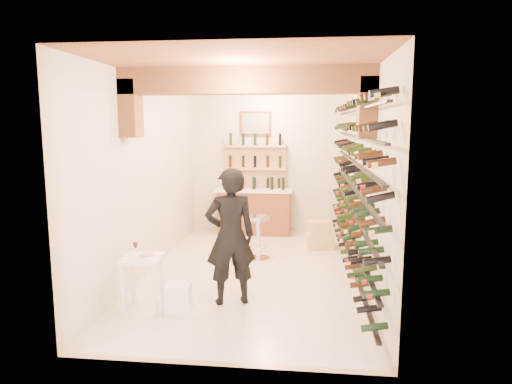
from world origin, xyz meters
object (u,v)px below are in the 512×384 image
back_counter (254,210)px  chrome_barstool (258,234)px  person (230,236)px  tasting_table (143,266)px  wine_rack (350,181)px  white_stool (179,298)px  crate_lower (320,241)px

back_counter → chrome_barstool: back_counter is taller
person → chrome_barstool: (0.17, 2.04, -0.47)m
tasting_table → person: person is taller
wine_rack → chrome_barstool: (-1.53, 0.69, -1.08)m
wine_rack → person: size_ratio=3.04×
wine_rack → white_stool: (-2.32, -1.75, -1.36)m
tasting_table → crate_lower: (2.41, 3.26, -0.44)m
tasting_table → chrome_barstool: tasting_table is taller
tasting_table → white_stool: bearing=-9.0°
crate_lower → white_stool: bearing=-120.2°
crate_lower → wine_rack: bearing=-75.7°
white_stool → crate_lower: bearing=59.8°
tasting_table → back_counter: bearing=73.4°
white_stool → person: (0.62, 0.40, 0.74)m
tasting_table → wine_rack: bearing=27.3°
white_stool → crate_lower: size_ratio=0.76×
back_counter → crate_lower: 1.84m
tasting_table → crate_lower: 4.08m
back_counter → chrome_barstool: 1.98m
person → crate_lower: person is taller
back_counter → crate_lower: (1.44, -1.09, -0.38)m
wine_rack → back_counter: size_ratio=3.35×
tasting_table → white_stool: 0.63m
back_counter → tasting_table: bearing=-102.6°
tasting_table → white_stool: size_ratio=2.28×
back_counter → white_stool: 4.44m
chrome_barstool → wine_rack: bearing=-24.3°
wine_rack → tasting_table: 3.42m
back_counter → person: person is taller
back_counter → person: bearing=-88.1°
white_stool → wine_rack: bearing=37.0°
back_counter → crate_lower: size_ratio=3.37×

